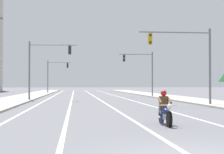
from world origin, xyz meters
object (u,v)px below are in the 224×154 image
Objects in this scene: motorcycle_with_rider at (165,111)px; traffic_signal_mid_left at (55,72)px; traffic_signal_near_right at (189,54)px; traffic_signal_near_left at (43,61)px; traffic_signal_mid_right at (143,67)px.

motorcycle_with_rider is 55.04m from traffic_signal_mid_left.
traffic_signal_near_right is (5.34, 13.36, 3.57)m from motorcycle_with_rider.
traffic_signal_near_left is (-12.40, 10.27, -0.05)m from traffic_signal_near_right.
motorcycle_with_rider is at bearing -73.37° from traffic_signal_near_left.
motorcycle_with_rider is 0.35× the size of traffic_signal_near_left.
motorcycle_with_rider is 35.19m from traffic_signal_mid_right.
traffic_signal_near_right is at bearing 68.19° from motorcycle_with_rider.
traffic_signal_near_right is at bearing -72.48° from traffic_signal_mid_left.
traffic_signal_near_right and traffic_signal_mid_right have the same top height.
traffic_signal_near_left reaches higher than motorcycle_with_rider.
traffic_signal_near_left is 30.78m from traffic_signal_mid_left.
motorcycle_with_rider is 0.35× the size of traffic_signal_near_right.
traffic_signal_mid_left is (-13.15, 19.83, -0.02)m from traffic_signal_mid_right.
traffic_signal_mid_left is at bearing 123.55° from traffic_signal_mid_right.
traffic_signal_mid_right is 23.79m from traffic_signal_mid_left.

